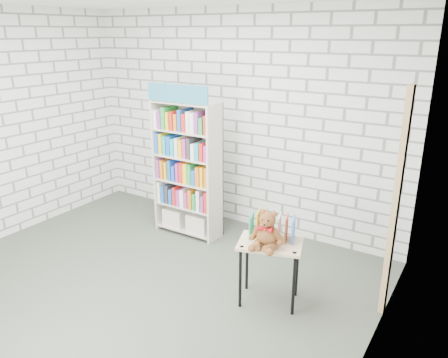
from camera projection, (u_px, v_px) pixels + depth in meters
The scene contains 7 objects.
ground at pixel (137, 288), 4.48m from camera, with size 4.50×4.50×0.00m, color #41483C.
room_shell at pixel (124, 115), 3.91m from camera, with size 4.52×4.02×2.81m.
bookshelf at pixel (188, 168), 5.45m from camera, with size 0.86×0.33×1.92m.
display_table at pixel (270, 251), 4.09m from camera, with size 0.68×0.57×0.63m.
table_books at pixel (272, 226), 4.11m from camera, with size 0.45×0.30×0.24m.
teddy_bear at pixel (267, 233), 3.94m from camera, with size 0.32×0.30×0.35m.
door_trim at pixel (395, 207), 3.79m from camera, with size 0.05×0.12×2.10m, color tan.
Camera 1 is at (2.82, -2.82, 2.50)m, focal length 35.00 mm.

